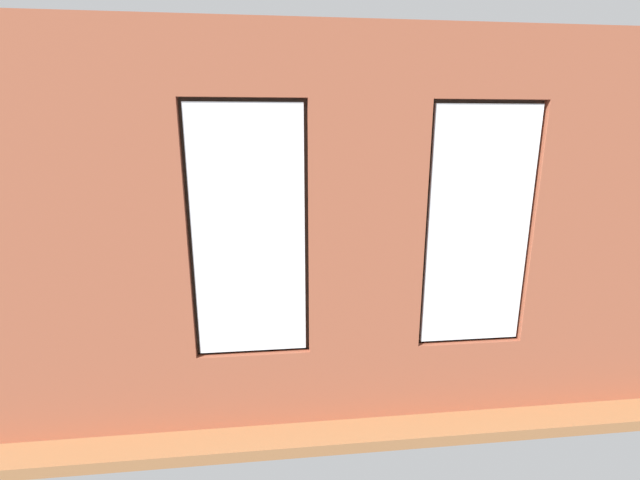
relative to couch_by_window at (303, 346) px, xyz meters
The scene contains 18 objects.
ground_plane 2.34m from the couch_by_window, 101.81° to the right, with size 7.26×6.59×0.10m, color #99663D.
brick_wall_with_windows 1.49m from the couch_by_window, 126.13° to the left, with size 6.66×0.30×3.20m.
white_wall_right 3.71m from the couch_by_window, 36.35° to the right, with size 0.10×5.59×3.20m, color silver.
couch_by_window is the anchor object (origin of this frame).
couch_left 3.88m from the couch_by_window, 143.19° to the right, with size 0.89×1.82×0.80m.
coffee_table 2.06m from the couch_by_window, 94.22° to the right, with size 1.29×0.83×0.41m.
cup_ceramic 2.16m from the couch_by_window, 89.72° to the right, with size 0.08×0.08×0.10m, color #4C4C51.
candle_jar 2.06m from the couch_by_window, 94.22° to the right, with size 0.08×0.08×0.11m, color #B7333D.
table_plant_small 1.95m from the couch_by_window, 82.98° to the right, with size 0.14×0.14×0.21m.
remote_black 1.94m from the couch_by_window, 97.34° to the right, with size 0.05×0.17×0.02m, color black.
remote_gray 2.26m from the couch_by_window, 103.00° to the right, with size 0.05×0.17×0.02m, color #59595B.
media_console 3.60m from the couch_by_window, 45.90° to the right, with size 0.91×0.42×0.60m, color black.
tv_flatscreen 3.66m from the couch_by_window, 45.93° to the right, with size 1.13×0.20×0.73m.
papasan_chair 4.57m from the couch_by_window, 95.91° to the right, with size 1.18×1.18×0.72m.
potted_plant_corner_far_left 3.26m from the couch_by_window, behind, with size 0.86×0.88×1.05m.
potted_plant_foreground_right 5.02m from the couch_by_window, 63.80° to the right, with size 0.88×0.94×1.19m.
potted_plant_by_left_couch 4.57m from the couch_by_window, 126.31° to the right, with size 0.43×0.43×0.65m.
potted_plant_between_couches 1.52m from the couch_by_window, behind, with size 0.98×0.97×1.30m.
Camera 1 is at (0.72, 6.18, 2.44)m, focal length 24.00 mm.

